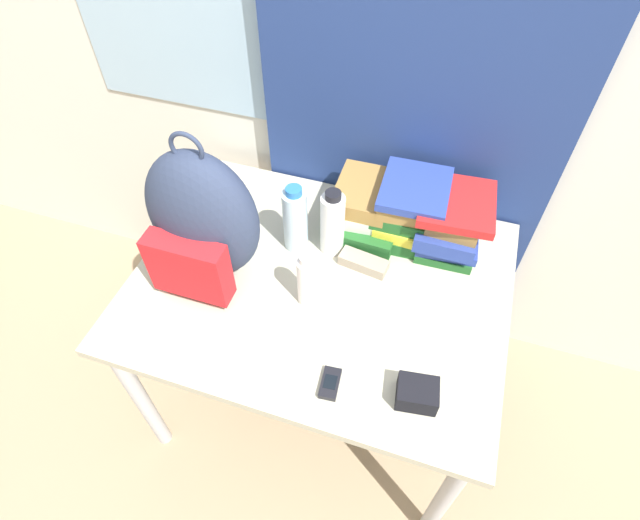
{
  "coord_description": "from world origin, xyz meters",
  "views": [
    {
      "loc": [
        0.29,
        -0.45,
        1.91
      ],
      "look_at": [
        0.0,
        0.43,
        0.82
      ],
      "focal_mm": 28.0,
      "sensor_mm": 36.0,
      "label": 1
    }
  ],
  "objects_px": {
    "book_stack_center": "(409,208)",
    "cell_phone": "(330,383)",
    "backpack": "(202,221)",
    "sunglasses_case": "(364,263)",
    "sunscreen_bottle": "(307,281)",
    "sports_bottle": "(332,223)",
    "book_stack_left": "(367,207)",
    "camera_pouch": "(417,393)",
    "book_stack_right": "(452,220)",
    "water_bottle": "(295,220)"
  },
  "relations": [
    {
      "from": "sunscreen_bottle",
      "to": "sunglasses_case",
      "type": "height_order",
      "value": "sunscreen_bottle"
    },
    {
      "from": "sunscreen_bottle",
      "to": "sports_bottle",
      "type": "bearing_deg",
      "value": 87.73
    },
    {
      "from": "book_stack_right",
      "to": "water_bottle",
      "type": "xyz_separation_m",
      "value": [
        -0.45,
        -0.17,
        0.02
      ]
    },
    {
      "from": "sports_bottle",
      "to": "sunscreen_bottle",
      "type": "height_order",
      "value": "sports_bottle"
    },
    {
      "from": "backpack",
      "to": "sunscreen_bottle",
      "type": "bearing_deg",
      "value": -3.89
    },
    {
      "from": "book_stack_center",
      "to": "camera_pouch",
      "type": "distance_m",
      "value": 0.59
    },
    {
      "from": "camera_pouch",
      "to": "cell_phone",
      "type": "bearing_deg",
      "value": -172.01
    },
    {
      "from": "book_stack_left",
      "to": "sports_bottle",
      "type": "distance_m",
      "value": 0.17
    },
    {
      "from": "book_stack_right",
      "to": "sports_bottle",
      "type": "xyz_separation_m",
      "value": [
        -0.34,
        -0.14,
        0.02
      ]
    },
    {
      "from": "book_stack_right",
      "to": "cell_phone",
      "type": "xyz_separation_m",
      "value": [
        -0.21,
        -0.6,
        -0.09
      ]
    },
    {
      "from": "backpack",
      "to": "book_stack_left",
      "type": "distance_m",
      "value": 0.54
    },
    {
      "from": "backpack",
      "to": "book_stack_right",
      "type": "relative_size",
      "value": 1.77
    },
    {
      "from": "backpack",
      "to": "book_stack_right",
      "type": "bearing_deg",
      "value": 27.07
    },
    {
      "from": "book_stack_left",
      "to": "cell_phone",
      "type": "relative_size",
      "value": 3.1
    },
    {
      "from": "backpack",
      "to": "sunglasses_case",
      "type": "height_order",
      "value": "backpack"
    },
    {
      "from": "backpack",
      "to": "sports_bottle",
      "type": "height_order",
      "value": "backpack"
    },
    {
      "from": "book_stack_left",
      "to": "sunglasses_case",
      "type": "distance_m",
      "value": 0.2
    },
    {
      "from": "cell_phone",
      "to": "water_bottle",
      "type": "bearing_deg",
      "value": 119.9
    },
    {
      "from": "water_bottle",
      "to": "sunglasses_case",
      "type": "height_order",
      "value": "water_bottle"
    },
    {
      "from": "book_stack_center",
      "to": "water_bottle",
      "type": "bearing_deg",
      "value": -152.1
    },
    {
      "from": "book_stack_center",
      "to": "sunscreen_bottle",
      "type": "bearing_deg",
      "value": -120.68
    },
    {
      "from": "book_stack_center",
      "to": "cell_phone",
      "type": "bearing_deg",
      "value": -96.67
    },
    {
      "from": "camera_pouch",
      "to": "sports_bottle",
      "type": "bearing_deg",
      "value": 129.83
    },
    {
      "from": "sunglasses_case",
      "to": "camera_pouch",
      "type": "xyz_separation_m",
      "value": [
        0.24,
        -0.38,
        0.01
      ]
    },
    {
      "from": "water_bottle",
      "to": "cell_phone",
      "type": "height_order",
      "value": "water_bottle"
    },
    {
      "from": "book_stack_center",
      "to": "cell_phone",
      "type": "relative_size",
      "value": 2.73
    },
    {
      "from": "sports_bottle",
      "to": "camera_pouch",
      "type": "relative_size",
      "value": 2.11
    },
    {
      "from": "sports_bottle",
      "to": "cell_phone",
      "type": "xyz_separation_m",
      "value": [
        0.14,
        -0.45,
        -0.1
      ]
    },
    {
      "from": "sunglasses_case",
      "to": "camera_pouch",
      "type": "distance_m",
      "value": 0.45
    },
    {
      "from": "book_stack_left",
      "to": "book_stack_right",
      "type": "xyz_separation_m",
      "value": [
        0.27,
        0.0,
        0.02
      ]
    },
    {
      "from": "camera_pouch",
      "to": "book_stack_left",
      "type": "bearing_deg",
      "value": 116.17
    },
    {
      "from": "sunglasses_case",
      "to": "cell_phone",
      "type": "bearing_deg",
      "value": -87.03
    },
    {
      "from": "book_stack_right",
      "to": "sunglasses_case",
      "type": "bearing_deg",
      "value": -140.65
    },
    {
      "from": "book_stack_left",
      "to": "sunscreen_bottle",
      "type": "relative_size",
      "value": 1.49
    },
    {
      "from": "book_stack_center",
      "to": "cell_phone",
      "type": "distance_m",
      "value": 0.61
    },
    {
      "from": "camera_pouch",
      "to": "sunscreen_bottle",
      "type": "bearing_deg",
      "value": 150.2
    },
    {
      "from": "backpack",
      "to": "sunscreen_bottle",
      "type": "height_order",
      "value": "backpack"
    },
    {
      "from": "book_stack_right",
      "to": "book_stack_left",
      "type": "bearing_deg",
      "value": -179.99
    },
    {
      "from": "sports_bottle",
      "to": "sunscreen_bottle",
      "type": "distance_m",
      "value": 0.22
    },
    {
      "from": "book_stack_center",
      "to": "cell_phone",
      "type": "xyz_separation_m",
      "value": [
        -0.07,
        -0.6,
        -0.1
      ]
    },
    {
      "from": "sports_bottle",
      "to": "camera_pouch",
      "type": "distance_m",
      "value": 0.56
    },
    {
      "from": "sunglasses_case",
      "to": "sunscreen_bottle",
      "type": "bearing_deg",
      "value": -125.51
    },
    {
      "from": "sunglasses_case",
      "to": "water_bottle",
      "type": "bearing_deg",
      "value": 174.77
    },
    {
      "from": "book_stack_left",
      "to": "cell_phone",
      "type": "height_order",
      "value": "book_stack_left"
    },
    {
      "from": "book_stack_left",
      "to": "sunglasses_case",
      "type": "relative_size",
      "value": 1.8
    },
    {
      "from": "book_stack_left",
      "to": "camera_pouch",
      "type": "relative_size",
      "value": 2.52
    },
    {
      "from": "water_bottle",
      "to": "backpack",
      "type": "bearing_deg",
      "value": -140.29
    },
    {
      "from": "sports_bottle",
      "to": "sunglasses_case",
      "type": "bearing_deg",
      "value": -20.43
    },
    {
      "from": "book_stack_center",
      "to": "sunscreen_bottle",
      "type": "relative_size",
      "value": 1.31
    },
    {
      "from": "cell_phone",
      "to": "sports_bottle",
      "type": "bearing_deg",
      "value": 106.73
    }
  ]
}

